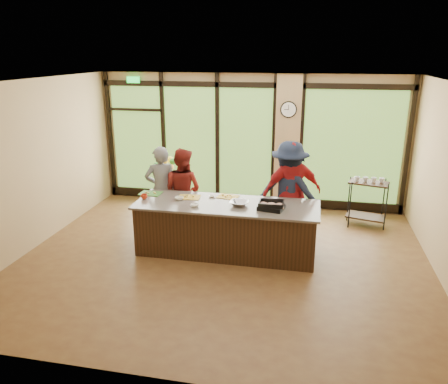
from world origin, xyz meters
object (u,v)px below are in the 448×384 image
at_px(cook_left, 161,190).
at_px(cook_right, 289,192).
at_px(island_base, 227,229).
at_px(bar_cart, 368,197).
at_px(roasting_pan, 271,207).
at_px(flower_stand, 167,194).

relative_size(cook_left, cook_right, 0.91).
bearing_deg(cook_right, island_base, 51.40).
xyz_separation_m(cook_left, bar_cart, (4.02, 1.11, -0.24)).
bearing_deg(roasting_pan, island_base, -177.93).
xyz_separation_m(cook_right, roasting_pan, (-0.24, -0.95, 0.01)).
xyz_separation_m(island_base, cook_left, (-1.45, 0.71, 0.43)).
xyz_separation_m(cook_right, flower_stand, (-2.75, 0.97, -0.55)).
distance_m(cook_left, roasting_pan, 2.40).
bearing_deg(roasting_pan, bar_cart, 59.67).
height_order(island_base, cook_right, cook_right).
bearing_deg(bar_cart, island_base, -129.55).
xyz_separation_m(cook_left, cook_right, (2.48, 0.10, 0.09)).
height_order(island_base, roasting_pan, roasting_pan).
relative_size(island_base, cook_right, 1.63).
bearing_deg(cook_left, roasting_pan, 135.72).
xyz_separation_m(cook_left, flower_stand, (-0.27, 1.07, -0.46)).
distance_m(cook_left, flower_stand, 1.20).
bearing_deg(flower_stand, island_base, -59.50).
bearing_deg(cook_left, bar_cart, 171.84).
bearing_deg(roasting_pan, cook_left, 171.28).
bearing_deg(roasting_pan, cook_right, 88.05).
bearing_deg(island_base, bar_cart, 35.23).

